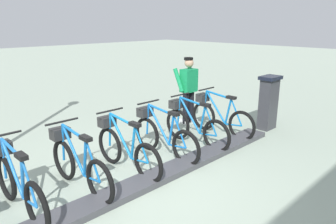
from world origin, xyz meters
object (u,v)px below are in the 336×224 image
at_px(bike_docked_1, 193,125).
at_px(bike_docked_4, 78,163).
at_px(worker_near_rack, 188,88).
at_px(bike_docked_0, 219,116).
at_px(bike_docked_2, 163,135).
at_px(bike_docked_3, 125,147).
at_px(bike_docked_5, 17,183).
at_px(payment_kiosk, 268,102).

distance_m(bike_docked_1, bike_docked_4, 2.67).
xyz_separation_m(bike_docked_1, worker_near_rack, (1.05, -1.00, 0.48)).
xyz_separation_m(bike_docked_0, bike_docked_2, (0.00, 1.78, 0.00)).
height_order(bike_docked_2, bike_docked_4, same).
height_order(bike_docked_4, worker_near_rack, worker_near_rack).
xyz_separation_m(bike_docked_4, worker_near_rack, (1.05, -3.66, 0.48)).
xyz_separation_m(bike_docked_1, bike_docked_3, (0.00, 1.78, 0.00)).
bearing_deg(bike_docked_5, bike_docked_4, -90.00).
bearing_deg(bike_docked_0, bike_docked_4, 90.00).
xyz_separation_m(bike_docked_2, bike_docked_4, (0.00, 1.78, 0.00)).
distance_m(bike_docked_1, worker_near_rack, 1.52).
bearing_deg(bike_docked_5, bike_docked_0, -90.00).
bearing_deg(worker_near_rack, bike_docked_4, 105.94).
bearing_deg(bike_docked_4, payment_kiosk, -96.94).
xyz_separation_m(bike_docked_0, bike_docked_1, (0.00, 0.89, 0.00)).
height_order(bike_docked_1, bike_docked_2, same).
height_order(bike_docked_1, bike_docked_3, same).
height_order(bike_docked_0, bike_docked_5, same).
bearing_deg(bike_docked_3, bike_docked_4, 90.00).
relative_size(bike_docked_1, bike_docked_5, 1.00).
height_order(bike_docked_2, bike_docked_5, same).
distance_m(bike_docked_1, bike_docked_3, 1.78).
bearing_deg(bike_docked_2, bike_docked_0, -90.00).
distance_m(payment_kiosk, bike_docked_0, 1.30).
bearing_deg(bike_docked_0, bike_docked_2, 90.00).
xyz_separation_m(payment_kiosk, bike_docked_2, (0.57, 2.92, -0.24)).
distance_m(payment_kiosk, bike_docked_2, 2.99).
bearing_deg(bike_docked_4, bike_docked_1, -90.00).
xyz_separation_m(payment_kiosk, bike_docked_1, (0.57, 2.03, -0.24)).
xyz_separation_m(bike_docked_2, bike_docked_3, (0.00, 0.89, 0.00)).
height_order(bike_docked_5, worker_near_rack, worker_near_rack).
height_order(bike_docked_3, worker_near_rack, worker_near_rack).
relative_size(bike_docked_0, bike_docked_4, 1.00).
relative_size(payment_kiosk, bike_docked_4, 0.74).
bearing_deg(payment_kiosk, bike_docked_2, 78.93).
xyz_separation_m(bike_docked_2, bike_docked_5, (0.00, 2.67, 0.00)).
height_order(bike_docked_3, bike_docked_5, same).
bearing_deg(bike_docked_0, bike_docked_5, 90.00).
relative_size(bike_docked_0, bike_docked_2, 1.00).
distance_m(bike_docked_0, bike_docked_5, 4.45).
height_order(bike_docked_0, worker_near_rack, worker_near_rack).
relative_size(bike_docked_0, bike_docked_5, 1.00).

